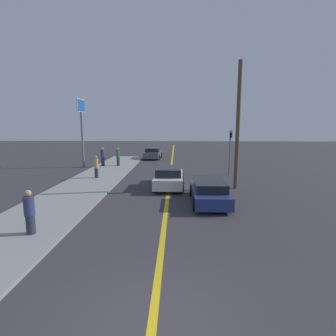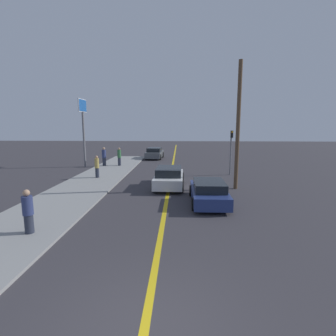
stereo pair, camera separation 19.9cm
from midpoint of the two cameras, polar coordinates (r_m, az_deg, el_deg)
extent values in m
plane|color=#38353A|center=(6.00, -4.15, -32.04)|extent=(120.00, 120.00, 0.00)
cube|color=gold|center=(22.82, 1.06, -0.62)|extent=(0.20, 60.00, 0.01)
cube|color=gray|center=(19.65, -15.24, -2.44)|extent=(3.75, 27.69, 0.10)
cube|color=navy|center=(13.67, 9.23, -5.60)|extent=(1.72, 4.09, 0.59)
cube|color=black|center=(13.35, 9.39, -3.73)|extent=(1.51, 2.25, 0.42)
cylinder|color=black|center=(14.86, 5.51, -4.93)|extent=(0.22, 0.61, 0.61)
cylinder|color=black|center=(15.04, 11.74, -4.91)|extent=(0.22, 0.61, 0.61)
cylinder|color=black|center=(12.43, 6.14, -7.82)|extent=(0.22, 0.61, 0.61)
cylinder|color=black|center=(12.64, 13.60, -7.73)|extent=(0.22, 0.61, 0.61)
cube|color=silver|center=(16.87, 0.57, -2.43)|extent=(1.82, 4.16, 0.63)
cube|color=black|center=(16.56, 0.55, -0.70)|extent=(1.58, 2.30, 0.47)
cylinder|color=black|center=(18.21, -1.84, -2.05)|extent=(0.23, 0.71, 0.71)
cylinder|color=black|center=(18.13, 3.41, -2.11)|extent=(0.23, 0.71, 0.71)
cylinder|color=black|center=(15.73, -2.71, -3.90)|extent=(0.23, 0.71, 0.71)
cylinder|color=black|center=(15.64, 3.38, -3.98)|extent=(0.23, 0.71, 0.71)
cube|color=#4C5156|center=(31.12, -2.76, 3.01)|extent=(1.93, 4.02, 0.67)
cube|color=black|center=(30.87, -2.80, 4.02)|extent=(1.63, 2.24, 0.46)
cylinder|color=black|center=(32.47, -3.89, 2.93)|extent=(0.25, 0.66, 0.65)
cylinder|color=black|center=(32.24, -1.00, 2.90)|extent=(0.25, 0.66, 0.65)
cylinder|color=black|center=(30.08, -4.64, 2.41)|extent=(0.25, 0.66, 0.65)
cylinder|color=black|center=(29.84, -1.53, 2.38)|extent=(0.25, 0.66, 0.65)
cylinder|color=#282D3D|center=(10.82, -27.52, -10.72)|extent=(0.31, 0.31, 0.69)
cylinder|color=navy|center=(10.62, -27.80, -7.24)|extent=(0.37, 0.37, 0.69)
sphere|color=tan|center=(10.50, -27.99, -4.81)|extent=(0.24, 0.24, 0.24)
cylinder|color=#282D3D|center=(20.06, -14.88, -1.00)|extent=(0.27, 0.27, 0.71)
cylinder|color=tan|center=(19.95, -14.97, 1.02)|extent=(0.32, 0.32, 0.71)
sphere|color=tan|center=(19.89, -15.02, 2.33)|extent=(0.21, 0.21, 0.21)
cylinder|color=#282D3D|center=(25.76, -13.49, 1.35)|extent=(0.33, 0.33, 0.76)
cylinder|color=navy|center=(25.66, -13.56, 3.02)|extent=(0.39, 0.39, 0.76)
sphere|color=tan|center=(25.62, -13.60, 4.14)|extent=(0.25, 0.25, 0.25)
cylinder|color=#282D3D|center=(25.52, -10.30, 1.37)|extent=(0.29, 0.29, 0.75)
cylinder|color=#336B3D|center=(25.43, -10.35, 3.05)|extent=(0.34, 0.34, 0.75)
sphere|color=tan|center=(25.38, -10.39, 4.14)|extent=(0.22, 0.22, 0.22)
cylinder|color=slate|center=(21.38, 13.74, 3.19)|extent=(0.12, 0.12, 3.52)
cube|color=black|center=(21.10, 13.99, 7.15)|extent=(0.18, 0.18, 0.55)
sphere|color=orange|center=(21.01, 14.06, 7.59)|extent=(0.14, 0.14, 0.14)
cylinder|color=slate|center=(25.99, -17.61, 5.93)|extent=(0.20, 0.20, 5.19)
cube|color=silver|center=(26.01, -17.96, 12.81)|extent=(0.08, 1.91, 1.18)
cube|color=#19519E|center=(26.01, -17.96, 12.81)|extent=(0.12, 1.79, 1.06)
cylinder|color=brown|center=(16.61, 15.33, 8.70)|extent=(0.24, 0.24, 7.72)
camera|label=1|loc=(0.10, -89.65, 0.06)|focal=28.00mm
camera|label=2|loc=(0.10, 90.35, -0.06)|focal=28.00mm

